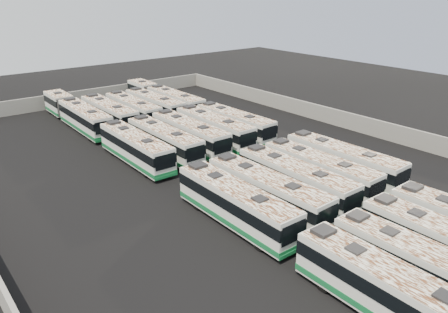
{
  "coord_description": "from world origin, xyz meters",
  "views": [
    {
      "loc": [
        -25.1,
        -31.44,
        17.73
      ],
      "look_at": [
        0.58,
        0.67,
        1.6
      ],
      "focal_mm": 35.0,
      "sensor_mm": 36.0,
      "label": 1
    }
  ],
  "objects_px": {
    "bus_midback_far_left": "(136,147)",
    "bus_midback_left": "(164,141)",
    "bus_front_far_left": "(393,293)",
    "bus_midfront_far_right": "(343,161)",
    "bus_front_left": "(426,270)",
    "bus_back_center": "(133,110)",
    "bus_midfront_right": "(320,171)",
    "bus_midback_right": "(214,129)",
    "bus_midfront_left": "(267,192)",
    "bus_midback_center": "(190,134)",
    "bus_midback_far_right": "(235,123)",
    "bus_midfront_far_left": "(236,204)",
    "bus_back_left": "(109,114)",
    "bus_back_right": "(155,106)",
    "bus_back_far_right": "(164,98)",
    "bus_midfront_center": "(295,180)",
    "bus_back_far_left": "(76,113)"
  },
  "relations": [
    {
      "from": "bus_front_left",
      "to": "bus_midback_right",
      "type": "distance_m",
      "value": 30.85
    },
    {
      "from": "bus_midfront_center",
      "to": "bus_back_far_left",
      "type": "xyz_separation_m",
      "value": [
        -6.87,
        33.43,
        -0.01
      ]
    },
    {
      "from": "bus_back_far_left",
      "to": "bus_back_far_right",
      "type": "height_order",
      "value": "bus_back_far_left"
    },
    {
      "from": "bus_midback_center",
      "to": "bus_midback_right",
      "type": "relative_size",
      "value": 0.99
    },
    {
      "from": "bus_midfront_right",
      "to": "bus_back_right",
      "type": "height_order",
      "value": "bus_back_right"
    },
    {
      "from": "bus_midfront_far_right",
      "to": "bus_midfront_far_left",
      "type": "bearing_deg",
      "value": 179.92
    },
    {
      "from": "bus_midfront_right",
      "to": "bus_midfront_far_left",
      "type": "bearing_deg",
      "value": -179.28
    },
    {
      "from": "bus_front_left",
      "to": "bus_back_right",
      "type": "bearing_deg",
      "value": 80.4
    },
    {
      "from": "bus_midfront_far_right",
      "to": "bus_back_right",
      "type": "xyz_separation_m",
      "value": [
        -3.44,
        30.12,
        -0.03
      ]
    },
    {
      "from": "bus_midback_far_left",
      "to": "bus_midback_right",
      "type": "bearing_deg",
      "value": 0.23
    },
    {
      "from": "bus_midfront_far_left",
      "to": "bus_midback_left",
      "type": "xyz_separation_m",
      "value": [
        3.5,
        16.46,
        -0.03
      ]
    },
    {
      "from": "bus_front_left",
      "to": "bus_back_center",
      "type": "bearing_deg",
      "value": 84.84
    },
    {
      "from": "bus_midback_center",
      "to": "bus_midback_far_left",
      "type": "bearing_deg",
      "value": -179.66
    },
    {
      "from": "bus_midfront_center",
      "to": "bus_midfront_right",
      "type": "height_order",
      "value": "bus_midfront_center"
    },
    {
      "from": "bus_back_left",
      "to": "bus_midfront_far_right",
      "type": "bearing_deg",
      "value": -71.17
    },
    {
      "from": "bus_front_left",
      "to": "bus_midback_left",
      "type": "bearing_deg",
      "value": 89.28
    },
    {
      "from": "bus_midfront_far_left",
      "to": "bus_midback_center",
      "type": "height_order",
      "value": "bus_midback_center"
    },
    {
      "from": "bus_front_far_left",
      "to": "bus_back_left",
      "type": "xyz_separation_m",
      "value": [
        3.46,
        44.0,
        0.02
      ]
    },
    {
      "from": "bus_midfront_far_left",
      "to": "bus_back_center",
      "type": "relative_size",
      "value": 1.02
    },
    {
      "from": "bus_midback_left",
      "to": "bus_midback_center",
      "type": "bearing_deg",
      "value": 0.12
    },
    {
      "from": "bus_front_far_left",
      "to": "bus_back_far_right",
      "type": "height_order",
      "value": "bus_front_far_left"
    },
    {
      "from": "bus_front_far_left",
      "to": "bus_midback_center",
      "type": "relative_size",
      "value": 0.99
    },
    {
      "from": "bus_midfront_far_left",
      "to": "bus_midfront_far_right",
      "type": "distance_m",
      "value": 13.82
    },
    {
      "from": "bus_midfront_far_right",
      "to": "bus_midfront_right",
      "type": "bearing_deg",
      "value": 179.26
    },
    {
      "from": "bus_midfront_center",
      "to": "bus_back_right",
      "type": "bearing_deg",
      "value": 83.99
    },
    {
      "from": "bus_midfront_center",
      "to": "bus_back_far_right",
      "type": "bearing_deg",
      "value": 78.88
    },
    {
      "from": "bus_midback_far_left",
      "to": "bus_midback_left",
      "type": "distance_m",
      "value": 3.52
    },
    {
      "from": "bus_front_left",
      "to": "bus_midback_left",
      "type": "distance_m",
      "value": 30.13
    },
    {
      "from": "bus_front_far_left",
      "to": "bus_midback_left",
      "type": "bearing_deg",
      "value": 84.03
    },
    {
      "from": "bus_back_center",
      "to": "bus_midfront_center",
      "type": "bearing_deg",
      "value": -89.11
    },
    {
      "from": "bus_midfront_right",
      "to": "bus_midback_right",
      "type": "xyz_separation_m",
      "value": [
        0.07,
        16.18,
        0.06
      ]
    },
    {
      "from": "bus_front_left",
      "to": "bus_back_center",
      "type": "xyz_separation_m",
      "value": [
        3.43,
        43.97,
        0.02
      ]
    },
    {
      "from": "bus_midfront_center",
      "to": "bus_midback_far_left",
      "type": "height_order",
      "value": "bus_midfront_center"
    },
    {
      "from": "bus_midfront_left",
      "to": "bus_midback_center",
      "type": "xyz_separation_m",
      "value": [
        3.51,
        16.48,
        0.01
      ]
    },
    {
      "from": "bus_back_far_right",
      "to": "bus_midfront_far_right",
      "type": "bearing_deg",
      "value": -89.5
    },
    {
      "from": "bus_back_far_left",
      "to": "bus_midfront_left",
      "type": "bearing_deg",
      "value": -83.47
    },
    {
      "from": "bus_front_left",
      "to": "bus_midfront_far_right",
      "type": "relative_size",
      "value": 0.97
    },
    {
      "from": "bus_midback_far_right",
      "to": "bus_back_left",
      "type": "height_order",
      "value": "bus_back_left"
    },
    {
      "from": "bus_front_far_left",
      "to": "bus_back_center",
      "type": "distance_m",
      "value": 44.47
    },
    {
      "from": "bus_front_left",
      "to": "bus_midfront_center",
      "type": "height_order",
      "value": "bus_midfront_center"
    },
    {
      "from": "bus_back_left",
      "to": "bus_back_right",
      "type": "bearing_deg",
      "value": -0.43
    },
    {
      "from": "bus_midfront_far_right",
      "to": "bus_back_left",
      "type": "bearing_deg",
      "value": 108.03
    },
    {
      "from": "bus_front_far_left",
      "to": "bus_midfront_far_right",
      "type": "bearing_deg",
      "value": 45.74
    },
    {
      "from": "bus_back_right",
      "to": "bus_midback_far_right",
      "type": "bearing_deg",
      "value": -77.94
    },
    {
      "from": "bus_midback_right",
      "to": "bus_midback_far_right",
      "type": "bearing_deg",
      "value": 2.77
    },
    {
      "from": "bus_midfront_right",
      "to": "bus_midback_far_right",
      "type": "xyz_separation_m",
      "value": [
        3.4,
        16.31,
        0.02
      ]
    },
    {
      "from": "bus_midback_right",
      "to": "bus_back_left",
      "type": "distance_m",
      "value": 15.62
    },
    {
      "from": "bus_midfront_right",
      "to": "bus_midfront_far_right",
      "type": "distance_m",
      "value": 3.51
    },
    {
      "from": "bus_midback_far_left",
      "to": "bus_midfront_center",
      "type": "bearing_deg",
      "value": -66.21
    },
    {
      "from": "bus_midback_far_left",
      "to": "bus_midback_left",
      "type": "height_order",
      "value": "bus_midback_far_left"
    }
  ]
}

